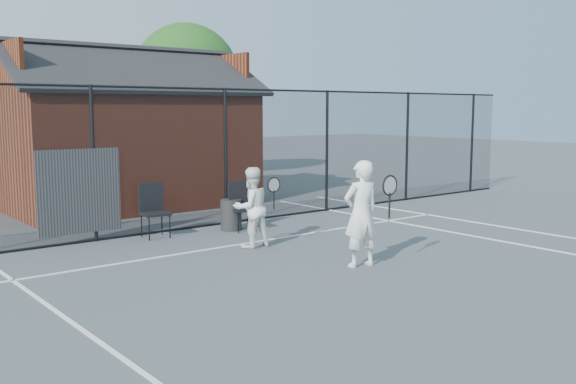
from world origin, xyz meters
TOP-DOWN VIEW (x-y plane):
  - ground at (0.00, 0.00)m, footprint 80.00×80.00m
  - court_lines at (0.00, -1.32)m, footprint 11.02×18.00m
  - fence at (-0.30, 5.00)m, footprint 22.04×3.00m
  - clubhouse at (0.50, 9.00)m, footprint 6.50×4.36m
  - tree_right at (5.50, 14.50)m, footprint 3.97×3.97m
  - player_front at (0.57, 0.39)m, footprint 0.81×0.62m
  - player_back at (0.03, 2.68)m, footprint 0.82×0.61m
  - chair_left at (-0.94, 4.60)m, footprint 0.57×0.59m
  - chair_right at (0.83, 4.10)m, footprint 0.57×0.59m
  - waste_bin at (0.68, 4.32)m, footprint 0.46×0.46m

SIDE VIEW (x-z plane):
  - ground at x=0.00m, z-range 0.00..0.00m
  - court_lines at x=0.00m, z-range 0.00..0.01m
  - waste_bin at x=0.68m, z-range 0.00..0.65m
  - chair_right at x=0.83m, z-range 0.00..1.01m
  - chair_left at x=-0.94m, z-range 0.00..1.07m
  - player_back at x=0.03m, z-range 0.00..1.49m
  - player_front at x=0.57m, z-range 0.00..1.74m
  - fence at x=-0.30m, z-range -0.05..2.95m
  - clubhouse at x=0.50m, z-range -0.49..3.70m
  - tree_right at x=5.50m, z-range 0.86..6.56m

